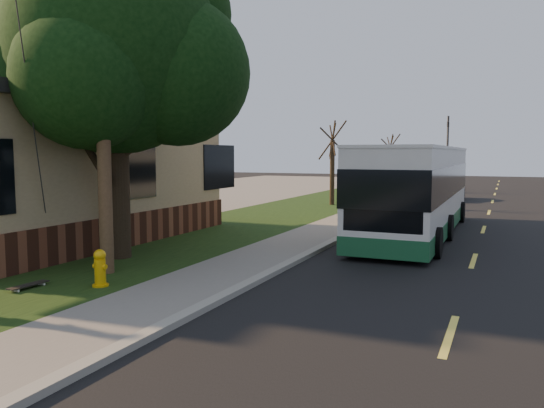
% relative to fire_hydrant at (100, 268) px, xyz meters
% --- Properties ---
extents(ground, '(120.00, 120.00, 0.00)m').
position_rel_fire_hydrant_xyz_m(ground, '(2.60, 0.00, -0.43)').
color(ground, black).
rests_on(ground, ground).
extents(road, '(8.00, 80.00, 0.01)m').
position_rel_fire_hydrant_xyz_m(road, '(6.60, 10.00, -0.43)').
color(road, black).
rests_on(road, ground).
extents(curb, '(0.25, 80.00, 0.12)m').
position_rel_fire_hydrant_xyz_m(curb, '(2.60, 10.00, -0.37)').
color(curb, gray).
rests_on(curb, ground).
extents(sidewalk, '(2.00, 80.00, 0.08)m').
position_rel_fire_hydrant_xyz_m(sidewalk, '(1.60, 10.00, -0.39)').
color(sidewalk, slate).
rests_on(sidewalk, ground).
extents(grass_verge, '(5.00, 80.00, 0.07)m').
position_rel_fire_hydrant_xyz_m(grass_verge, '(-1.90, 10.00, -0.40)').
color(grass_verge, black).
rests_on(grass_verge, ground).
extents(building_lot, '(15.00, 80.00, 0.04)m').
position_rel_fire_hydrant_xyz_m(building_lot, '(-11.90, 10.00, -0.41)').
color(building_lot, slate).
rests_on(building_lot, ground).
extents(fire_hydrant, '(0.32, 0.32, 0.74)m').
position_rel_fire_hydrant_xyz_m(fire_hydrant, '(0.00, 0.00, 0.00)').
color(fire_hydrant, '#E2A80B').
rests_on(fire_hydrant, grass_verge).
extents(utility_pole, '(2.86, 3.21, 9.07)m').
position_rel_fire_hydrant_xyz_m(utility_pole, '(-0.71, 0.99, 4.20)').
color(utility_pole, '#473321').
rests_on(utility_pole, ground).
extents(leafy_tree, '(6.30, 6.00, 7.80)m').
position_rel_fire_hydrant_xyz_m(leafy_tree, '(-1.57, 2.65, 4.73)').
color(leafy_tree, black).
rests_on(leafy_tree, grass_verge).
extents(bare_tree_near, '(1.38, 1.21, 4.31)m').
position_rel_fire_hydrant_xyz_m(bare_tree_near, '(-0.90, 18.00, 1.72)').
color(bare_tree_near, black).
rests_on(bare_tree_near, grass_verge).
extents(bare_tree_far, '(1.38, 1.21, 4.03)m').
position_rel_fire_hydrant_xyz_m(bare_tree_far, '(-0.40, 30.00, 1.57)').
color(bare_tree_far, black).
rests_on(bare_tree_far, grass_verge).
extents(traffic_signal, '(0.18, 0.22, 5.50)m').
position_rel_fire_hydrant_xyz_m(traffic_signal, '(3.10, 34.00, 2.73)').
color(traffic_signal, '#2D2D30').
rests_on(traffic_signal, ground).
extents(transit_bus, '(2.47, 10.71, 2.90)m').
position_rel_fire_hydrant_xyz_m(transit_bus, '(4.59, 9.86, 1.11)').
color(transit_bus, silver).
rests_on(transit_bus, ground).
extents(skateboard_main, '(0.25, 0.85, 0.08)m').
position_rel_fire_hydrant_xyz_m(skateboard_main, '(-1.17, -0.70, -0.30)').
color(skateboard_main, black).
rests_on(skateboard_main, grass_verge).
extents(dumpster, '(1.69, 1.36, 1.46)m').
position_rel_fire_hydrant_xyz_m(dumpster, '(-4.56, 2.87, 0.34)').
color(dumpster, black).
rests_on(dumpster, building_lot).
extents(distant_car, '(2.04, 4.16, 1.37)m').
position_rel_fire_hydrant_xyz_m(distant_car, '(4.10, 24.14, 0.25)').
color(distant_car, black).
rests_on(distant_car, ground).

